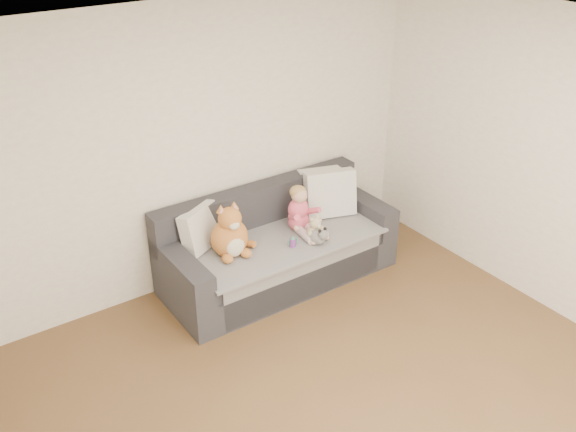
# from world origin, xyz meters

# --- Properties ---
(room_shell) EXTENTS (5.00, 5.00, 5.00)m
(room_shell) POSITION_xyz_m (0.00, 0.42, 1.30)
(room_shell) COLOR brown
(room_shell) RESTS_ON ground
(sofa) EXTENTS (2.20, 0.94, 0.85)m
(sofa) POSITION_xyz_m (0.51, 2.06, 0.31)
(sofa) COLOR #2C2C31
(sofa) RESTS_ON ground
(cushion_left) EXTENTS (0.46, 0.36, 0.40)m
(cushion_left) POSITION_xyz_m (-0.18, 2.25, 0.67)
(cushion_left) COLOR silver
(cushion_left) RESTS_ON sofa
(cushion_right_back) EXTENTS (0.47, 0.32, 0.41)m
(cushion_right_back) POSITION_xyz_m (1.20, 2.31, 0.67)
(cushion_right_back) COLOR silver
(cushion_right_back) RESTS_ON sofa
(cushion_right_front) EXTENTS (0.54, 0.37, 0.47)m
(cushion_right_front) POSITION_xyz_m (1.17, 2.10, 0.70)
(cushion_right_front) COLOR silver
(cushion_right_front) RESTS_ON sofa
(toddler) EXTENTS (0.32, 0.45, 0.45)m
(toddler) POSITION_xyz_m (0.75, 2.00, 0.66)
(toddler) COLOR #E65160
(toddler) RESTS_ON sofa
(plush_cat) EXTENTS (0.41, 0.35, 0.52)m
(plush_cat) POSITION_xyz_m (-0.01, 2.00, 0.66)
(plush_cat) COLOR #AB7626
(plush_cat) RESTS_ON sofa
(teddy_bear) EXTENTS (0.20, 0.15, 0.25)m
(teddy_bear) POSITION_xyz_m (0.75, 1.78, 0.57)
(teddy_bear) COLOR #CCB98D
(teddy_bear) RESTS_ON sofa
(plush_cow) EXTENTS (0.15, 0.23, 0.19)m
(plush_cow) POSITION_xyz_m (0.73, 1.71, 0.55)
(plush_cow) COLOR white
(plush_cow) RESTS_ON sofa
(sippy_cup) EXTENTS (0.10, 0.07, 0.11)m
(sippy_cup) POSITION_xyz_m (0.51, 1.79, 0.53)
(sippy_cup) COLOR purple
(sippy_cup) RESTS_ON sofa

